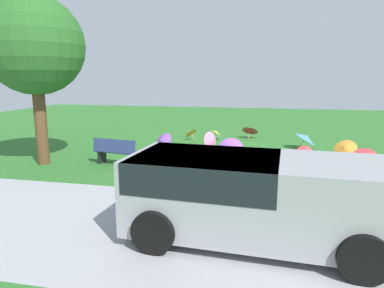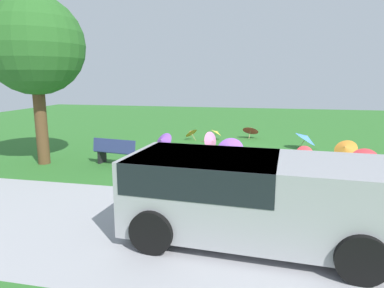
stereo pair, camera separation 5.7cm
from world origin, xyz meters
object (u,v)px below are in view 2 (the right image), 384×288
(shade_tree, at_px, (35,46))
(parasol_orange_0, at_px, (191,132))
(van_dark, at_px, (246,191))
(parasol_blue_0, at_px, (306,138))
(parasol_red_1, at_px, (251,129))
(parasol_red_0, at_px, (364,160))
(parasol_pink_1, at_px, (219,159))
(park_bench, at_px, (116,151))
(parasol_pink_0, at_px, (212,141))
(parasol_yellow_0, at_px, (217,132))
(parasol_blue_2, at_px, (290,159))
(parasol_orange_2, at_px, (345,148))
(parasol_purple_0, at_px, (230,149))
(parasol_purple_1, at_px, (162,141))
(parasol_red_3, at_px, (305,154))

(shade_tree, relative_size, parasol_orange_0, 7.19)
(van_dark, relative_size, parasol_blue_0, 5.00)
(shade_tree, xyz_separation_m, parasol_red_1, (-6.68, -6.49, -3.46))
(parasol_red_0, xyz_separation_m, parasol_pink_1, (4.48, 0.67, -0.04))
(van_dark, height_order, park_bench, van_dark)
(parasol_red_1, bearing_deg, parasol_red_0, 125.28)
(park_bench, distance_m, parasol_pink_0, 4.08)
(parasol_yellow_0, bearing_deg, parasol_blue_2, 120.83)
(van_dark, relative_size, park_bench, 2.84)
(parasol_orange_2, bearing_deg, parasol_blue_0, -44.81)
(parasol_orange_2, bearing_deg, parasol_pink_1, 31.27)
(parasol_pink_0, bearing_deg, parasol_pink_1, 103.55)
(park_bench, height_order, parasol_blue_0, park_bench)
(park_bench, bearing_deg, parasol_pink_0, -132.44)
(park_bench, xyz_separation_m, parasol_pink_1, (-3.44, -0.16, -0.11))
(parasol_purple_0, bearing_deg, parasol_red_1, -95.83)
(parasol_purple_1, bearing_deg, parasol_yellow_0, -123.50)
(parasol_orange_0, height_order, parasol_purple_1, parasol_purple_1)
(parasol_blue_0, bearing_deg, parasol_orange_0, -11.28)
(parasol_orange_0, xyz_separation_m, parasol_pink_1, (-2.00, 4.88, -0.01))
(parasol_orange_0, bearing_deg, parasol_orange_2, 160.38)
(parasol_red_0, bearing_deg, parasol_red_3, -27.68)
(shade_tree, bearing_deg, parasol_blue_0, -154.12)
(parasol_blue_2, bearing_deg, park_bench, 3.01)
(van_dark, bearing_deg, parasol_pink_0, -76.37)
(park_bench, height_order, parasol_blue_2, park_bench)
(parasol_purple_0, bearing_deg, parasol_orange_2, -159.85)
(parasol_purple_0, distance_m, parasol_pink_1, 1.15)
(parasol_red_1, xyz_separation_m, parasol_orange_2, (-3.59, 3.35, -0.08))
(parasol_red_0, xyz_separation_m, parasol_red_3, (1.68, -0.88, -0.09))
(shade_tree, height_order, parasol_purple_1, shade_tree)
(van_dark, distance_m, parasol_red_0, 6.32)
(park_bench, relative_size, parasol_blue_0, 1.76)
(parasol_red_0, xyz_separation_m, parasol_red_1, (3.75, -5.30, 0.04))
(parasol_blue_2, bearing_deg, parasol_orange_0, -48.48)
(parasol_orange_2, relative_size, parasol_purple_1, 1.04)
(parasol_red_3, relative_size, parasol_orange_2, 0.60)
(park_bench, relative_size, parasol_purple_1, 1.66)
(parasol_yellow_0, bearing_deg, van_dark, 101.20)
(park_bench, distance_m, parasol_orange_2, 8.25)
(parasol_yellow_0, bearing_deg, parasol_blue_0, 161.24)
(parasol_pink_0, relative_size, parasol_purple_1, 0.80)
(parasol_pink_0, distance_m, parasol_orange_2, 5.01)
(parasol_blue_0, xyz_separation_m, parasol_purple_1, (5.70, 1.43, -0.10))
(parasol_red_1, xyz_separation_m, parasol_pink_1, (0.73, 5.98, -0.08))
(parasol_blue_0, bearing_deg, parasol_pink_1, 51.53)
(park_bench, bearing_deg, parasol_red_1, -124.17)
(shade_tree, height_order, parasol_pink_0, shade_tree)
(parasol_blue_0, height_order, parasol_red_3, parasol_blue_0)
(parasol_red_0, distance_m, parasol_pink_1, 4.53)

